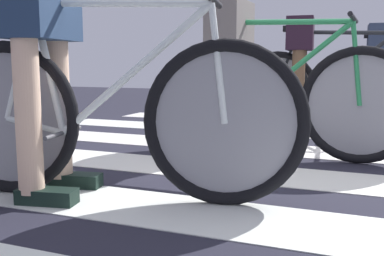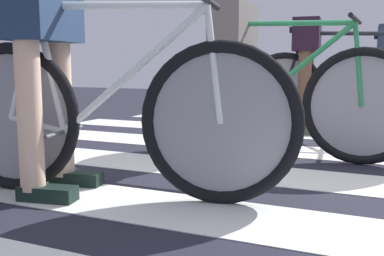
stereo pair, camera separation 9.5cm
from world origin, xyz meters
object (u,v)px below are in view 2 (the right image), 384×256
Objects in this scene: cyclist_1_of_4 at (45,57)px; cyclist_3_of_4 at (307,60)px; bicycle_3_of_4 at (343,90)px; cyclist_2_of_4 at (234,57)px; bicycle_1_of_4 at (109,114)px; bicycle_2_of_4 at (278,99)px.

cyclist_3_of_4 reaches higher than cyclist_1_of_4.
cyclist_1_of_4 reaches higher than bicycle_3_of_4.
cyclist_2_of_4 is 0.59× the size of bicycle_3_of_4.
bicycle_2_of_4 is (0.50, 1.20, 0.00)m from bicycle_1_of_4.
cyclist_3_of_4 reaches higher than bicycle_1_of_4.
cyclist_3_of_4 reaches higher than bicycle_3_of_4.
cyclist_1_of_4 is 2.69m from bicycle_3_of_4.
bicycle_3_of_4 is at bearing 77.81° from bicycle_2_of_4.
cyclist_2_of_4 is 1.02× the size of cyclist_3_of_4.
bicycle_1_of_4 is at bearing -97.45° from cyclist_2_of_4.
bicycle_1_of_4 is 1.69× the size of cyclist_2_of_4.
cyclist_3_of_4 is at bearing 92.51° from bicycle_2_of_4.
bicycle_1_of_4 is 1.71× the size of cyclist_3_of_4.
bicycle_1_of_4 is at bearing -0.00° from cyclist_1_of_4.
bicycle_3_of_4 is at bearing 54.85° from cyclist_1_of_4.
cyclist_2_of_4 is 1.35m from bicycle_3_of_4.
cyclist_1_of_4 is 0.99× the size of cyclist_3_of_4.
cyclist_2_of_4 reaches higher than cyclist_1_of_4.
cyclist_1_of_4 is at bearing -121.14° from bicycle_2_of_4.
cyclist_2_of_4 reaches higher than cyclist_3_of_4.
cyclist_1_of_4 is 0.98× the size of cyclist_2_of_4.
bicycle_3_of_4 is (0.60, 1.18, -0.27)m from cyclist_2_of_4.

